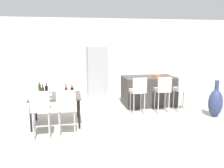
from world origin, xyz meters
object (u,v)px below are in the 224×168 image
at_px(bar_chair_right, 183,88).
at_px(dining_chair_near, 40,107).
at_px(wine_bottle_middle, 43,93).
at_px(wine_glass_end, 39,92).
at_px(refrigerator, 97,71).
at_px(wine_bottle_corner, 40,89).
at_px(potted_plant, 171,84).
at_px(floor_vase, 215,103).
at_px(dining_table, 56,98).
at_px(wine_bottle_right, 72,92).
at_px(fruit_bowl, 157,76).
at_px(kitchen_island, 149,91).
at_px(bar_chair_left, 138,90).
at_px(wine_glass_far, 51,93).
at_px(bar_chair_middle, 163,89).
at_px(wine_bottle_near, 47,90).
at_px(dining_chair_far, 67,106).
at_px(wine_bottle_left, 66,93).

xyz_separation_m(bar_chair_right, dining_chair_near, (-3.88, -1.31, 0.00)).
xyz_separation_m(wine_bottle_middle, wine_glass_end, (-0.09, 0.13, -0.01)).
bearing_deg(refrigerator, bar_chair_right, -47.97).
height_order(wine_bottle_corner, potted_plant, wine_bottle_corner).
distance_m(floor_vase, potted_plant, 3.11).
bearing_deg(dining_table, bar_chair_right, 7.54).
height_order(wine_bottle_corner, wine_glass_end, wine_bottle_corner).
relative_size(wine_bottle_right, fruit_bowl, 1.15).
bearing_deg(wine_bottle_right, kitchen_island, 32.65).
bearing_deg(wine_bottle_middle, bar_chair_left, 16.30).
bearing_deg(wine_glass_far, dining_table, 74.94).
bearing_deg(fruit_bowl, floor_vase, -51.25).
xyz_separation_m(bar_chair_middle, wine_bottle_near, (-3.22, -0.43, 0.17)).
bearing_deg(floor_vase, potted_plant, 88.09).
xyz_separation_m(bar_chair_right, wine_bottle_right, (-3.21, -0.72, 0.16)).
height_order(bar_chair_right, dining_table, bar_chair_right).
bearing_deg(wine_bottle_near, dining_chair_near, -93.65).
bearing_deg(bar_chair_middle, bar_chair_left, 180.00).
relative_size(kitchen_island, wine_bottle_near, 5.07).
height_order(bar_chair_middle, fruit_bowl, bar_chair_middle).
bearing_deg(wine_bottle_right, bar_chair_middle, 15.50).
relative_size(bar_chair_left, dining_chair_near, 1.00).
height_order(wine_bottle_middle, wine_bottle_right, wine_bottle_middle).
relative_size(bar_chair_left, wine_bottle_corner, 3.37).
bearing_deg(floor_vase, dining_chair_near, -171.61).
distance_m(bar_chair_left, floor_vase, 2.13).
distance_m(dining_table, dining_chair_far, 0.88).
bearing_deg(wine_bottle_corner, wine_glass_far, -62.05).
bearing_deg(potted_plant, wine_bottle_middle, -145.37).
height_order(kitchen_island, dining_chair_far, dining_chair_far).
height_order(kitchen_island, wine_bottle_near, wine_bottle_near).
relative_size(dining_chair_far, wine_glass_far, 6.03).
bearing_deg(wine_bottle_corner, floor_vase, -5.28).
xyz_separation_m(bar_chair_left, wine_bottle_near, (-2.48, -0.43, 0.17)).
bearing_deg(wine_bottle_near, wine_bottle_left, -40.81).
height_order(wine_bottle_near, floor_vase, wine_bottle_near).
distance_m(bar_chair_right, wine_bottle_right, 3.29).
bearing_deg(kitchen_island, bar_chair_middle, -81.35).
bearing_deg(floor_vase, wine_glass_end, 179.59).
bearing_deg(bar_chair_left, kitchen_island, 54.72).
relative_size(wine_glass_end, refrigerator, 0.09).
height_order(wine_bottle_corner, floor_vase, wine_bottle_corner).
distance_m(kitchen_island, dining_table, 3.17).
distance_m(bar_chair_right, potted_plant, 2.61).
bearing_deg(wine_bottle_middle, fruit_bowl, 24.32).
bearing_deg(wine_bottle_left, potted_plant, 38.82).
bearing_deg(potted_plant, floor_vase, -91.91).
bearing_deg(wine_bottle_left, dining_chair_near, -138.41).
xyz_separation_m(bar_chair_middle, dining_chair_near, (-3.27, -1.31, 0.00)).
relative_size(wine_bottle_near, wine_bottle_middle, 0.98).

